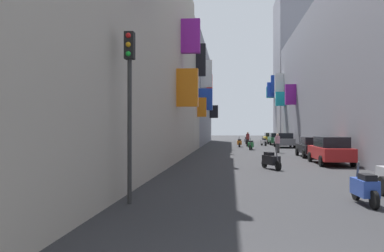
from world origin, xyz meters
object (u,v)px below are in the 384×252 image
(scooter_black, at_px, (271,160))
(scooter_green, at_px, (251,145))
(parked_car_red, at_px, (330,150))
(parked_car_yellow, at_px, (270,137))
(traffic_light_near_corner, at_px, (129,88))
(scooter_orange, at_px, (239,143))
(parked_car_grey, at_px, (284,140))
(pedestrian_near_left, at_px, (278,143))
(pedestrian_crossing, at_px, (248,139))
(scooter_silver, at_px, (246,140))
(parked_car_black, at_px, (313,147))
(scooter_white, at_px, (264,142))
(parked_car_green, at_px, (277,139))
(scooter_blue, at_px, (365,188))

(scooter_black, xyz_separation_m, scooter_green, (-0.13, 17.19, -0.00))
(scooter_green, bearing_deg, parked_car_red, -75.08)
(parked_car_red, bearing_deg, parked_car_yellow, 90.38)
(traffic_light_near_corner, bearing_deg, scooter_orange, 83.41)
(parked_car_grey, relative_size, traffic_light_near_corner, 0.84)
(parked_car_yellow, xyz_separation_m, scooter_black, (-3.44, -34.66, -0.26))
(parked_car_red, distance_m, pedestrian_near_left, 10.11)
(scooter_green, relative_size, pedestrian_crossing, 1.13)
(parked_car_red, xyz_separation_m, pedestrian_crossing, (-3.80, 20.70, -0.02))
(parked_car_red, relative_size, scooter_orange, 2.48)
(parked_car_yellow, xyz_separation_m, scooter_silver, (-3.48, -4.26, -0.26))
(scooter_green, bearing_deg, scooter_black, -89.55)
(scooter_green, xyz_separation_m, scooter_orange, (-0.97, 5.25, -0.00))
(parked_car_grey, xyz_separation_m, scooter_silver, (-3.64, 8.57, -0.33))
(parked_car_black, relative_size, parked_car_yellow, 1.04)
(scooter_black, xyz_separation_m, scooter_white, (1.76, 25.61, -0.00))
(parked_car_green, bearing_deg, parked_car_yellow, 90.97)
(scooter_white, xyz_separation_m, pedestrian_near_left, (0.09, -12.68, 0.34))
(pedestrian_crossing, bearing_deg, scooter_black, -89.64)
(parked_car_green, distance_m, scooter_white, 3.27)
(scooter_black, distance_m, scooter_green, 17.19)
(scooter_orange, bearing_deg, parked_car_yellow, 69.61)
(parked_car_yellow, relative_size, scooter_green, 2.19)
(traffic_light_near_corner, bearing_deg, scooter_blue, 4.92)
(traffic_light_near_corner, bearing_deg, scooter_green, 80.08)
(pedestrian_near_left, bearing_deg, parked_car_green, 83.72)
(scooter_green, bearing_deg, parked_car_yellow, 78.45)
(scooter_silver, relative_size, scooter_blue, 1.11)
(scooter_green, xyz_separation_m, pedestrian_crossing, (-0.02, 6.50, 0.34))
(parked_car_red, distance_m, scooter_blue, 12.00)
(parked_car_grey, height_order, parked_car_red, parked_car_red)
(parked_car_black, bearing_deg, parked_car_grey, 90.78)
(parked_car_grey, xyz_separation_m, pedestrian_near_left, (-1.75, -8.90, 0.01))
(parked_car_green, distance_m, scooter_silver, 4.14)
(scooter_orange, relative_size, pedestrian_near_left, 1.13)
(parked_car_grey, height_order, scooter_black, parked_car_grey)
(parked_car_green, height_order, pedestrian_crossing, pedestrian_crossing)
(parked_car_red, distance_m, scooter_white, 22.70)
(scooter_white, xyz_separation_m, scooter_orange, (-2.86, -3.17, 0.00))
(scooter_blue, bearing_deg, scooter_silver, 92.44)
(scooter_green, height_order, pedestrian_crossing, pedestrian_crossing)
(scooter_blue, bearing_deg, parked_car_grey, 86.34)
(parked_car_black, relative_size, scooter_silver, 2.09)
(parked_car_black, relative_size, scooter_orange, 2.27)
(parked_car_red, xyz_separation_m, scooter_orange, (-4.75, 19.45, -0.35))
(parked_car_yellow, bearing_deg, parked_car_red, -89.62)
(scooter_green, bearing_deg, pedestrian_crossing, 90.15)
(scooter_white, xyz_separation_m, traffic_light_near_corner, (-6.54, -35.00, 2.73))
(parked_car_yellow, xyz_separation_m, scooter_white, (-1.68, -9.04, -0.26))
(parked_car_yellow, height_order, traffic_light_near_corner, traffic_light_near_corner)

